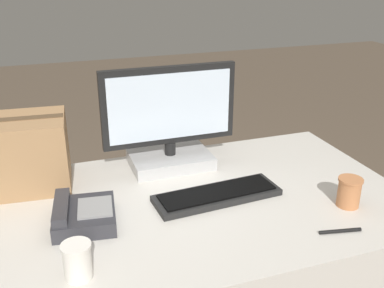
{
  "coord_description": "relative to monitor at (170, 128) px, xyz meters",
  "views": [
    {
      "loc": [
        -0.31,
        -1.3,
        1.53
      ],
      "look_at": [
        0.19,
        0.15,
        0.89
      ],
      "focal_mm": 42.0,
      "sensor_mm": 36.0,
      "label": 1
    }
  ],
  "objects": [
    {
      "name": "pen_marker",
      "position": [
        0.35,
        -0.64,
        -0.16
      ],
      "size": [
        0.13,
        0.04,
        0.01
      ],
      "rotation": [
        0.0,
        0.0,
        6.09
      ],
      "color": "black",
      "rests_on": "office_desk"
    },
    {
      "name": "monitor",
      "position": [
        0.0,
        0.0,
        0.0
      ],
      "size": [
        0.53,
        0.23,
        0.41
      ],
      "color": "#B7B7B7",
      "rests_on": "office_desk"
    },
    {
      "name": "cardboard_box",
      "position": [
        -0.56,
        0.0,
        -0.03
      ],
      "size": [
        0.35,
        0.28,
        0.27
      ],
      "rotation": [
        0.0,
        0.0,
        -0.09
      ],
      "color": "#9E754C",
      "rests_on": "office_desk"
    },
    {
      "name": "keyboard",
      "position": [
        0.08,
        -0.32,
        -0.15
      ],
      "size": [
        0.46,
        0.18,
        0.03
      ],
      "rotation": [
        0.0,
        0.0,
        0.07
      ],
      "color": "black",
      "rests_on": "office_desk"
    },
    {
      "name": "paper_cup_left",
      "position": [
        -0.43,
        -0.59,
        -0.11
      ],
      "size": [
        0.08,
        0.08,
        0.1
      ],
      "color": "white",
      "rests_on": "office_desk"
    },
    {
      "name": "paper_cup_right",
      "position": [
        0.48,
        -0.51,
        -0.11
      ],
      "size": [
        0.08,
        0.08,
        0.1
      ],
      "color": "#BC7547",
      "rests_on": "office_desk"
    },
    {
      "name": "desk_phone",
      "position": [
        -0.39,
        -0.33,
        -0.13
      ],
      "size": [
        0.22,
        0.24,
        0.08
      ],
      "rotation": [
        0.0,
        0.0,
        -0.13
      ],
      "color": "#2D2D33",
      "rests_on": "office_desk"
    }
  ]
}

